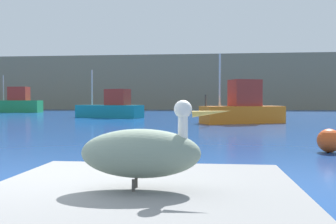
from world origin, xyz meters
name	(u,v)px	position (x,y,z in m)	size (l,w,h in m)	color
ground_plane	(24,220)	(0.00, 0.00, 0.00)	(260.00, 260.00, 0.00)	navy
hillside_backdrop	(196,84)	(0.00, 63.09, 4.50)	(140.00, 14.15, 9.00)	#7F755B
pier_dock	(141,219)	(1.49, -0.68, 0.28)	(2.96, 2.98, 0.56)	gray
pelican	(142,152)	(1.50, -0.68, 0.90)	(1.39, 0.51, 0.82)	gray
fishing_boat_teal	(111,108)	(-6.01, 26.50, 0.80)	(6.04, 3.48, 4.08)	teal
fishing_boat_orange	(243,108)	(4.27, 19.49, 0.93)	(5.41, 3.60, 4.26)	orange
fishing_boat_green	(18,103)	(-21.37, 39.79, 1.15)	(5.92, 2.05, 4.62)	#1E8C4C
mooring_buoy	(329,141)	(5.34, 6.31, 0.32)	(0.63, 0.63, 0.63)	#E54C19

